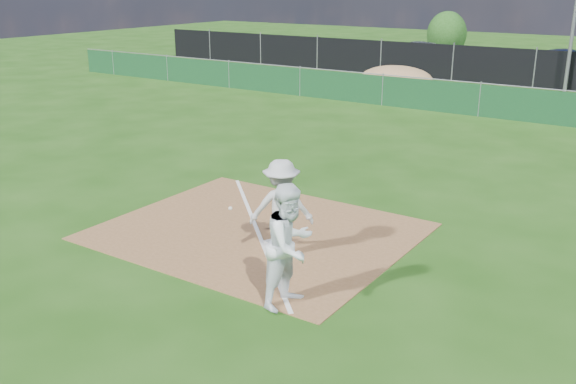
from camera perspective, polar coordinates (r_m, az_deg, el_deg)
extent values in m
plane|color=#1C470F|center=(20.76, 12.24, 4.27)|extent=(90.00, 90.00, 0.00)
cube|color=brown|center=(13.18, -2.74, -3.51)|extent=(6.00, 5.00, 0.02)
cube|color=white|center=(13.17, -2.74, -3.45)|extent=(5.01, 5.01, 0.01)
cube|color=#103C1D|center=(25.27, 16.66, 7.79)|extent=(44.00, 0.05, 1.20)
ellipsoid|color=#9D754B|center=(30.26, 9.61, 9.92)|extent=(3.38, 2.60, 1.17)
cube|color=black|center=(32.87, 21.08, 10.18)|extent=(46.00, 0.04, 1.80)
cube|color=black|center=(37.83, 22.74, 9.54)|extent=(46.00, 9.00, 0.01)
cube|color=silver|center=(12.49, -1.11, -4.55)|extent=(0.43, 0.43, 0.07)
imported|color=silver|center=(11.78, -0.58, -1.40)|extent=(1.36, 1.22, 1.83)
sphere|color=white|center=(12.74, -5.15, -1.45)|extent=(0.08, 0.08, 0.08)
imported|color=white|center=(9.96, 0.20, -4.78)|extent=(0.84, 1.04, 2.01)
imported|color=#B8BBC0|center=(40.18, 12.17, 12.02)|extent=(4.56, 2.99, 1.44)
imported|color=black|center=(37.05, 23.45, 10.40)|extent=(4.49, 2.78, 1.40)
cylinder|color=#382316|center=(43.81, 13.81, 12.00)|extent=(0.24, 0.24, 0.84)
ellipsoid|color=#1E4D16|center=(43.70, 13.92, 13.46)|extent=(2.52, 2.52, 2.90)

